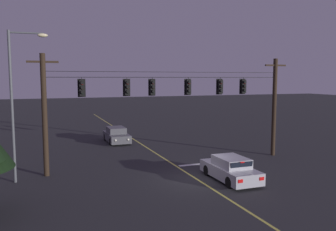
{
  "coord_description": "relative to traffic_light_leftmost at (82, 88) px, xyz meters",
  "views": [
    {
      "loc": [
        -8.58,
        -18.17,
        5.9
      ],
      "look_at": [
        0.0,
        4.9,
        3.27
      ],
      "focal_mm": 37.56,
      "sensor_mm": 36.0,
      "label": 1
    }
  ],
  "objects": [
    {
      "name": "ground_plane",
      "position": [
        6.01,
        -3.88,
        -5.3
      ],
      "size": [
        180.0,
        180.0,
        0.0
      ],
      "primitive_type": "plane",
      "color": "#28282B"
    },
    {
      "name": "lane_centre_stripe",
      "position": [
        6.01,
        6.02,
        -5.3
      ],
      "size": [
        0.14,
        60.0,
        0.01
      ],
      "primitive_type": "cube",
      "color": "#D1C64C",
      "rests_on": "ground"
    },
    {
      "name": "stop_bar_paint",
      "position": [
        7.91,
        -0.58,
        -5.3
      ],
      "size": [
        3.4,
        0.36,
        0.01
      ],
      "primitive_type": "cube",
      "color": "silver",
      "rests_on": "ground"
    },
    {
      "name": "signal_span_assembly",
      "position": [
        6.01,
        0.02,
        -1.47
      ],
      "size": [
        18.26,
        0.32,
        7.35
      ],
      "color": "#2D2116",
      "rests_on": "ground"
    },
    {
      "name": "traffic_light_leftmost",
      "position": [
        0.0,
        0.0,
        0.0
      ],
      "size": [
        0.48,
        0.41,
        1.22
      ],
      "color": "black"
    },
    {
      "name": "traffic_light_left_inner",
      "position": [
        2.84,
        0.0,
        0.0
      ],
      "size": [
        0.48,
        0.41,
        1.22
      ],
      "color": "black"
    },
    {
      "name": "traffic_light_centre",
      "position": [
        4.55,
        0.0,
        0.0
      ],
      "size": [
        0.48,
        0.41,
        1.22
      ],
      "color": "black"
    },
    {
      "name": "traffic_light_right_inner",
      "position": [
        7.13,
        0.0,
        0.0
      ],
      "size": [
        0.48,
        0.41,
        1.22
      ],
      "color": "black"
    },
    {
      "name": "traffic_light_rightmost",
      "position": [
        9.59,
        0.0,
        0.0
      ],
      "size": [
        0.48,
        0.41,
        1.22
      ],
      "color": "black"
    },
    {
      "name": "traffic_light_far_right",
      "position": [
        11.5,
        0.0,
        0.0
      ],
      "size": [
        0.48,
        0.41,
        1.22
      ],
      "color": "black"
    },
    {
      "name": "car_waiting_near_lane",
      "position": [
        7.74,
        -4.69,
        -4.65
      ],
      "size": [
        1.8,
        4.33,
        1.39
      ],
      "color": "#A5A5AD",
      "rests_on": "ground"
    },
    {
      "name": "car_oncoming_lead",
      "position": [
        4.14,
        9.65,
        -4.65
      ],
      "size": [
        1.8,
        4.42,
        1.39
      ],
      "color": "#4C4C51",
      "rests_on": "ground"
    },
    {
      "name": "street_lamp_corner",
      "position": [
        -3.63,
        -0.78,
        -0.22
      ],
      "size": [
        2.11,
        0.3,
        8.51
      ],
      "color": "#4C4F54",
      "rests_on": "ground"
    }
  ]
}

